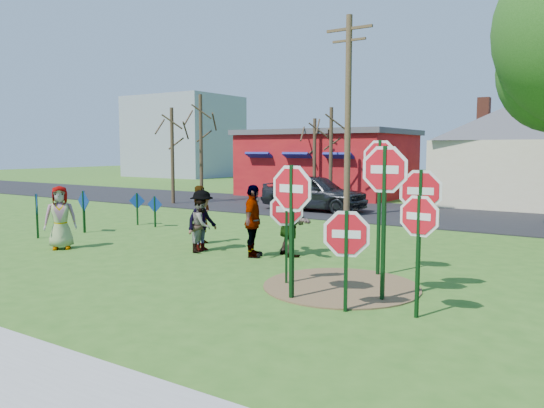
# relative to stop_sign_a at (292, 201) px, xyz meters

# --- Properties ---
(ground) EXTENTS (120.00, 120.00, 0.00)m
(ground) POSITION_rel_stop_sign_a_xyz_m (-4.10, 2.31, -1.85)
(ground) COLOR #31611B
(ground) RESTS_ON ground
(road) EXTENTS (120.00, 7.50, 0.04)m
(road) POSITION_rel_stop_sign_a_xyz_m (-4.10, 13.81, -1.83)
(road) COLOR black
(road) RESTS_ON ground
(dirt_patch) EXTENTS (3.20, 3.20, 0.03)m
(dirt_patch) POSITION_rel_stop_sign_a_xyz_m (0.40, 1.31, -1.83)
(dirt_patch) COLOR brown
(dirt_patch) RESTS_ON ground
(red_building) EXTENTS (9.40, 7.69, 3.90)m
(red_building) POSITION_rel_stop_sign_a_xyz_m (-9.60, 20.30, 0.12)
(red_building) COLOR maroon
(red_building) RESTS_ON ground
(cream_house) EXTENTS (9.40, 9.40, 6.50)m
(cream_house) POSITION_rel_stop_sign_a_xyz_m (1.40, 20.31, 1.07)
(cream_house) COLOR beige
(cream_house) RESTS_ON ground
(distant_building) EXTENTS (10.00, 8.00, 8.00)m
(distant_building) POSITION_rel_stop_sign_a_xyz_m (-32.10, 32.31, 2.15)
(distant_building) COLOR #8C939E
(distant_building) RESTS_ON ground
(stop_sign_a) EXTENTS (1.19, 0.12, 2.68)m
(stop_sign_a) POSITION_rel_stop_sign_a_xyz_m (0.00, 0.00, 0.00)
(stop_sign_a) COLOR #0E3313
(stop_sign_a) RESTS_ON ground
(stop_sign_b) EXTENTS (1.10, 0.08, 3.15)m
(stop_sign_b) POSITION_rel_stop_sign_a_xyz_m (0.66, 2.64, 0.45)
(stop_sign_b) COLOR #0E3313
(stop_sign_b) RESTS_ON ground
(stop_sign_c) EXTENTS (1.18, 0.08, 3.03)m
(stop_sign_c) POSITION_rel_stop_sign_a_xyz_m (1.47, 0.82, 0.28)
(stop_sign_c) COLOR #0E3313
(stop_sign_c) RESTS_ON ground
(stop_sign_d) EXTENTS (1.12, 0.19, 2.57)m
(stop_sign_d) POSITION_rel_stop_sign_a_xyz_m (1.85, 1.76, -0.03)
(stop_sign_d) COLOR #0E3313
(stop_sign_d) RESTS_ON ground
(stop_sign_e) EXTENTS (1.07, 0.36, 1.92)m
(stop_sign_e) POSITION_rel_stop_sign_a_xyz_m (1.17, -0.14, -0.60)
(stop_sign_e) COLOR #0E3313
(stop_sign_e) RESTS_ON ground
(stop_sign_f) EXTENTS (0.95, 0.15, 2.19)m
(stop_sign_f) POSITION_rel_stop_sign_a_xyz_m (2.32, 0.20, -0.30)
(stop_sign_f) COLOR #0E3313
(stop_sign_f) RESTS_ON ground
(stop_sign_g) EXTENTS (0.84, 0.50, 2.06)m
(stop_sign_g) POSITION_rel_stop_sign_a_xyz_m (-0.66, 0.89, -0.44)
(stop_sign_g) COLOR #0E3313
(stop_sign_g) RESTS_ON ground
(blue_diamond_a) EXTENTS (0.61, 0.36, 1.42)m
(blue_diamond_a) POSITION_rel_stop_sign_a_xyz_m (-10.19, 1.47, -0.97)
(blue_diamond_a) COLOR #0E3313
(blue_diamond_a) RESTS_ON ground
(blue_diamond_b) EXTENTS (0.71, 0.14, 1.43)m
(blue_diamond_b) POSITION_rel_stop_sign_a_xyz_m (-9.90, 2.99, -0.97)
(blue_diamond_b) COLOR #0E3313
(blue_diamond_b) RESTS_ON ground
(blue_diamond_c) EXTENTS (0.57, 0.27, 1.21)m
(blue_diamond_c) POSITION_rel_stop_sign_a_xyz_m (-9.74, 5.21, -1.10)
(blue_diamond_c) COLOR #0E3313
(blue_diamond_c) RESTS_ON ground
(blue_diamond_d) EXTENTS (0.61, 0.13, 1.13)m
(blue_diamond_d) POSITION_rel_stop_sign_a_xyz_m (-8.84, 5.21, -1.16)
(blue_diamond_d) COLOR #0E3313
(blue_diamond_d) RESTS_ON ground
(person_a) EXTENTS (0.99, 1.03, 1.78)m
(person_a) POSITION_rel_stop_sign_a_xyz_m (-8.01, 0.76, -0.96)
(person_a) COLOR #33477D
(person_a) RESTS_ON ground
(person_b) EXTENTS (0.46, 0.66, 1.73)m
(person_b) POSITION_rel_stop_sign_a_xyz_m (-5.24, 3.55, -0.98)
(person_b) COLOR #1D6C5F
(person_b) RESTS_ON ground
(person_c) EXTENTS (0.79, 0.88, 1.47)m
(person_c) POSITION_rel_stop_sign_a_xyz_m (-4.45, 2.64, -1.11)
(person_c) COLOR #8F5A39
(person_c) RESTS_ON ground
(person_d) EXTENTS (0.65, 1.10, 1.68)m
(person_d) POSITION_rel_stop_sign_a_xyz_m (-4.51, 2.73, -1.01)
(person_d) COLOR #38393E
(person_d) RESTS_ON ground
(person_e) EXTENTS (0.84, 1.20, 1.89)m
(person_e) POSITION_rel_stop_sign_a_xyz_m (-2.84, 2.79, -0.91)
(person_e) COLOR #4B325F
(person_e) RESTS_ON ground
(person_f) EXTENTS (1.68, 1.44, 1.83)m
(person_f) POSITION_rel_stop_sign_a_xyz_m (-2.14, 3.46, -0.94)
(person_f) COLOR #225229
(person_f) RESTS_ON ground
(suv) EXTENTS (4.85, 1.99, 1.64)m
(suv) POSITION_rel_stop_sign_a_xyz_m (-6.35, 12.58, -0.99)
(suv) COLOR #2F2F35
(suv) RESTS_ON road
(utility_pole) EXTENTS (1.98, 0.25, 8.07)m
(utility_pole) POSITION_rel_stop_sign_a_xyz_m (-4.18, 11.39, 2.40)
(utility_pole) COLOR #4C3823
(utility_pole) RESTS_ON ground
(bare_tree_west) EXTENTS (1.80, 1.80, 5.56)m
(bare_tree_west) POSITION_rel_stop_sign_a_xyz_m (-12.94, 12.58, 1.75)
(bare_tree_west) COLOR #382819
(bare_tree_west) RESTS_ON ground
(bare_tree_east) EXTENTS (1.80, 1.80, 4.39)m
(bare_tree_east) POSITION_rel_stop_sign_a_xyz_m (-8.40, 16.40, 0.99)
(bare_tree_east) COLOR #382819
(bare_tree_east) RESTS_ON ground
(bare_tree_mid) EXTENTS (1.80, 1.80, 4.86)m
(bare_tree_mid) POSITION_rel_stop_sign_a_xyz_m (-13.83, 11.41, 1.29)
(bare_tree_mid) COLOR #382819
(bare_tree_mid) RESTS_ON ground
(bare_tree_extra) EXTENTS (1.80, 1.80, 4.80)m
(bare_tree_extra) POSITION_rel_stop_sign_a_xyz_m (-6.70, 14.92, 1.26)
(bare_tree_extra) COLOR #382819
(bare_tree_extra) RESTS_ON ground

